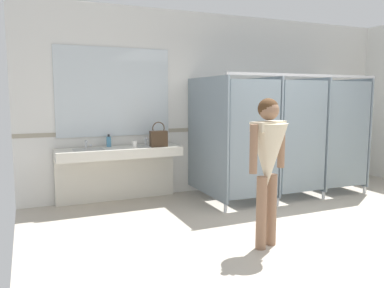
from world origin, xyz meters
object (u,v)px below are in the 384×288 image
at_px(soap_dispenser, 109,141).
at_px(paper_cup, 135,144).
at_px(handbag, 159,138).
at_px(person_standing, 268,155).

bearing_deg(soap_dispenser, paper_cup, -35.80).
bearing_deg(paper_cup, soap_dispenser, 144.20).
relative_size(handbag, paper_cup, 3.89).
height_order(soap_dispenser, paper_cup, soap_dispenser).
bearing_deg(paper_cup, handbag, -8.19).
height_order(person_standing, soap_dispenser, person_standing).
distance_m(person_standing, soap_dispenser, 2.70).
distance_m(person_standing, paper_cup, 2.35).
xyz_separation_m(handbag, paper_cup, (-0.36, 0.05, -0.08)).
bearing_deg(handbag, paper_cup, 171.81).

